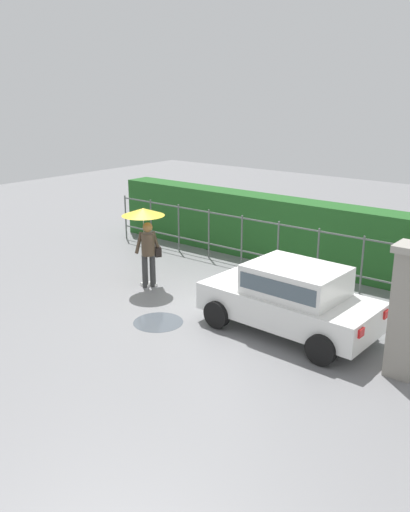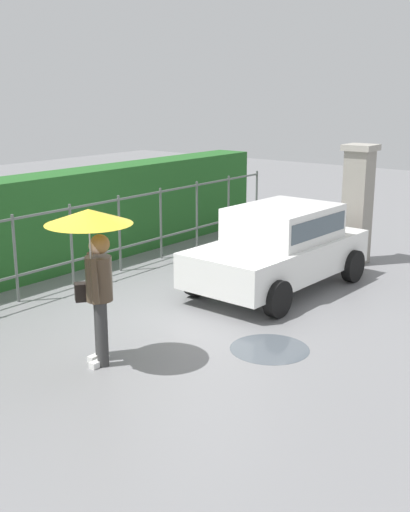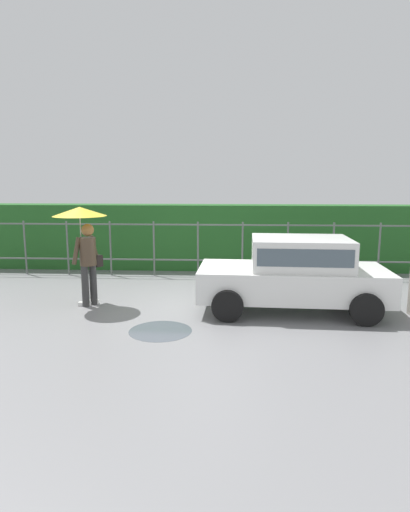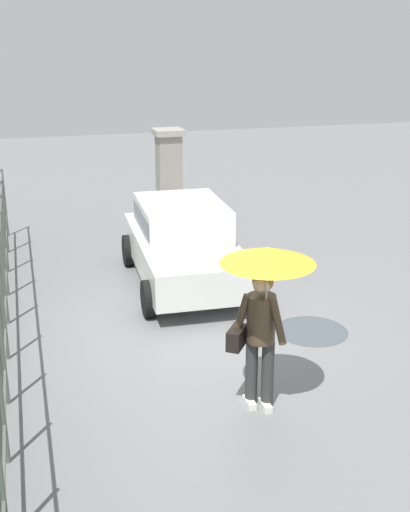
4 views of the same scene
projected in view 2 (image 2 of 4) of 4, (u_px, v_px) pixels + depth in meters
The scene contains 7 objects.
ground_plane at pixel (198, 308), 10.52m from camera, with size 40.00×40.00×0.00m, color slate.
car at pixel (280, 244), 11.38m from camera, with size 3.79×1.97×1.48m.
pedestrian at pixel (93, 248), 7.96m from camera, with size 1.09×1.09×2.07m.
gate_pillar at pixel (357, 203), 12.94m from camera, with size 0.60×0.60×2.42m.
fence_section at pixel (71, 241), 11.53m from camera, with size 12.14×0.05×1.50m.
hedge_row at pixel (33, 227), 12.15m from camera, with size 13.09×0.90×1.90m, color #235B23.
puddle_near at pixel (270, 349), 8.84m from camera, with size 1.11×1.11×0.00m, color #4C545B.
Camera 2 is at (-7.79, -6.21, 3.48)m, focal length 44.93 mm.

